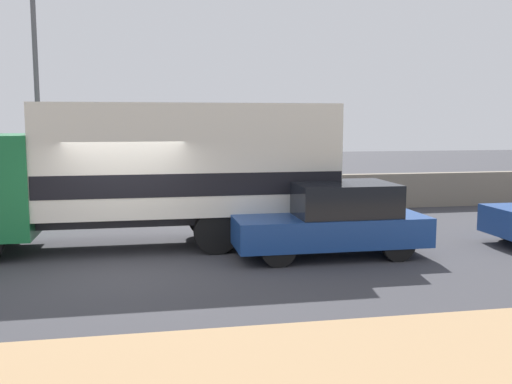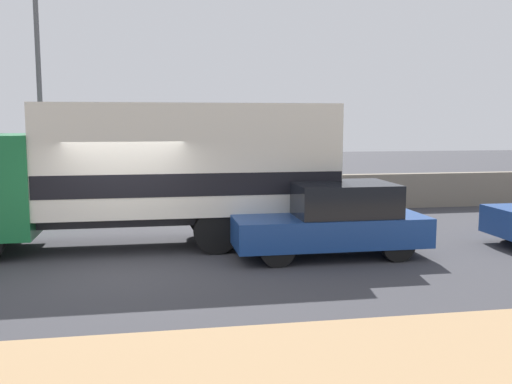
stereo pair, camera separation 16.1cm
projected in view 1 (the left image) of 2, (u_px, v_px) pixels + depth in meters
ground_plane at (126, 268)px, 11.39m from camera, size 80.00×80.00×0.00m
stone_wall_backdrop at (133, 197)px, 17.69m from camera, size 60.00×0.35×1.16m
street_lamp at (36, 67)px, 15.93m from camera, size 0.56×0.28×7.70m
box_truck at (153, 169)px, 13.16m from camera, size 8.79×2.46×3.31m
car_hatchback at (332, 219)px, 12.46m from camera, size 4.16×1.85×1.59m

